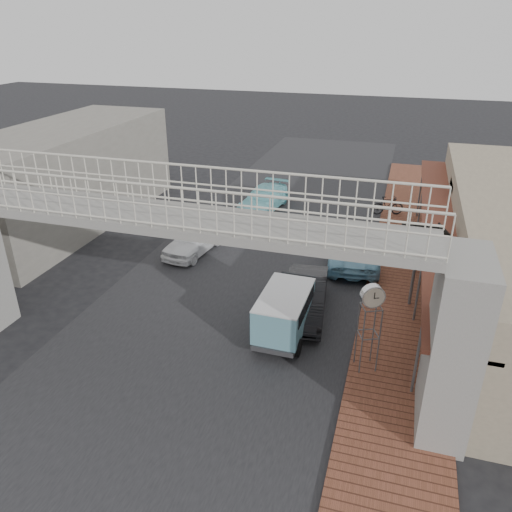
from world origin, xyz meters
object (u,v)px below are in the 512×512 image
Objects in this scene: motorcycle_far at (388,205)px; arrow_sign at (443,241)px; white_hatchback at (194,239)px; angkot_curb at (354,250)px; dark_sedan at (305,297)px; motorcycle_near at (381,250)px; angkot_van at (286,307)px; street_clock at (372,300)px; angkot_far at (264,199)px.

arrow_sign is (2.25, -9.58, 2.20)m from motorcycle_far.
angkot_curb is at bearing 14.96° from white_hatchback.
dark_sedan is 2.39× the size of motorcycle_far.
motorcycle_near is at bearing 59.55° from dark_sedan.
angkot_van is 1.19× the size of street_clock.
angkot_van is (-0.38, -1.52, 0.38)m from dark_sedan.
dark_sedan is at bearing -24.68° from white_hatchback.
angkot_curb is 1.60× the size of street_clock.
white_hatchback is 2.19× the size of motorcycle_far.
street_clock is at bearing -54.20° from angkot_far.
motorcycle_near is 5.82m from motorcycle_far.
angkot_van is at bearing 134.79° from motorcycle_near.
arrow_sign reaches higher than angkot_curb.
white_hatchback is at bearing 0.71° from angkot_curb.
angkot_van is (-1.59, -6.31, 0.42)m from angkot_curb.
angkot_far is at bearing 107.16° from dark_sedan.
angkot_curb is at bearing -36.42° from angkot_far.
white_hatchback is 7.19m from dark_sedan.
arrow_sign is at bearing -4.07° from white_hatchback.
arrow_sign is (9.13, -8.69, 2.18)m from angkot_far.
street_clock reaches higher than motorcycle_far.
dark_sedan reaches higher than angkot_curb.
white_hatchback is at bearing 119.23° from street_clock.
motorcycle_near is at bearing 69.27° from angkot_van.
white_hatchback reaches higher than motorcycle_far.
white_hatchback is 0.83× the size of angkot_curb.
motorcycle_far is at bearing 67.29° from street_clock.
dark_sedan is 11.47m from motorcycle_far.
angkot_curb is 2.65× the size of motorcycle_far.
street_clock reaches higher than dark_sedan.
motorcycle_near is 0.49× the size of arrow_sign.
white_hatchback is 8.63m from motorcycle_near.
dark_sedan is 4.11m from street_clock.
angkot_van is (4.18, -11.86, 0.43)m from angkot_far.
dark_sedan is 4.94m from angkot_curb.
arrow_sign is at bearing -173.41° from motorcycle_near.
white_hatchback is 1.14× the size of arrow_sign.
motorcycle_far is at bearing 71.72° from dark_sedan.
street_clock is at bearing -54.37° from dark_sedan.
angkot_far is at bearing 84.27° from white_hatchback.
dark_sedan is at bearing 68.97° from angkot_curb.
motorcycle_near is 0.56× the size of street_clock.
arrow_sign reaches higher than street_clock.
angkot_curb is 2.85× the size of motorcycle_near.
white_hatchback is at bearing -95.67° from angkot_far.
motorcycle_far reaches higher than motorcycle_near.
street_clock is at bearing 157.18° from motorcycle_near.
angkot_far is 12.59m from angkot_van.
motorcycle_near is at bearing 67.24° from street_clock.
angkot_curb reaches higher than motorcycle_far.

